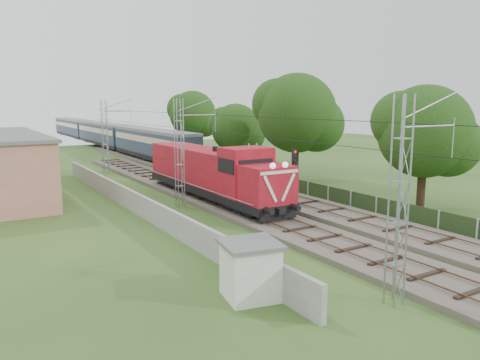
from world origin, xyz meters
TOP-DOWN VIEW (x-y plane):
  - ground at (0.00, 0.00)m, footprint 140.00×140.00m
  - track_main at (0.00, 7.00)m, footprint 4.20×70.00m
  - track_side at (5.00, 20.00)m, footprint 4.20×80.00m
  - catenary at (-2.95, 12.00)m, footprint 3.31×70.00m
  - boundary_wall at (-6.50, 12.00)m, footprint 0.25×40.00m
  - fence at (8.00, 3.00)m, footprint 0.12×32.00m
  - locomotive at (0.00, 12.50)m, footprint 3.17×18.07m
  - coach_rake at (5.00, 62.61)m, footprint 3.18×70.99m
  - signal_post at (2.96, 6.08)m, footprint 0.49×0.39m
  - relay_hut at (-7.40, -4.62)m, footprint 2.61×2.61m
  - tree_a at (11.67, 2.15)m, footprint 6.93×6.60m
  - tree_b at (11.96, 17.18)m, footprint 8.18×7.79m
  - tree_c at (10.58, 26.65)m, footprint 5.90×5.62m
  - tree_d at (13.91, 44.94)m, footprint 7.36×7.01m

SIDE VIEW (x-z plane):
  - ground at x=0.00m, z-range 0.00..0.00m
  - track_main at x=0.00m, z-range -0.04..0.41m
  - track_side at x=5.00m, z-range -0.04..0.41m
  - fence at x=8.00m, z-range 0.00..1.20m
  - boundary_wall at x=-6.50m, z-range 0.00..1.50m
  - relay_hut at x=-7.40m, z-range 0.01..2.31m
  - locomotive at x=0.00m, z-range 0.05..4.64m
  - coach_rake at x=5.00m, z-range 0.78..4.46m
  - signal_post at x=2.96m, z-range 0.86..5.44m
  - catenary at x=-2.95m, z-range 0.05..8.05m
  - tree_c at x=10.58m, z-range 0.94..8.59m
  - tree_a at x=11.67m, z-range 1.11..10.10m
  - tree_d at x=13.91m, z-range 1.18..10.72m
  - tree_b at x=11.96m, z-range 1.32..11.92m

